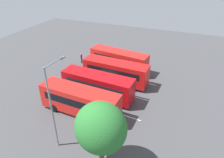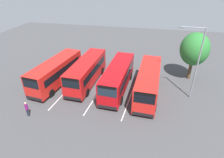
% 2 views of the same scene
% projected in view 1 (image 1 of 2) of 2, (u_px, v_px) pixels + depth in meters
% --- Properties ---
extents(ground_plane, '(64.91, 64.91, 0.00)m').
position_uv_depth(ground_plane, '(106.00, 89.00, 29.09)').
color(ground_plane, '#424244').
extents(bus_far_left, '(9.95, 3.72, 3.32)m').
position_uv_depth(bus_far_left, '(119.00, 60.00, 33.41)').
color(bus_far_left, red).
rests_on(bus_far_left, ground).
extents(bus_center_left, '(9.83, 2.95, 3.32)m').
position_uv_depth(bus_center_left, '(115.00, 71.00, 29.87)').
color(bus_center_left, red).
rests_on(bus_center_left, ground).
extents(bus_center_right, '(9.84, 3.00, 3.32)m').
position_uv_depth(bus_center_right, '(97.00, 85.00, 26.57)').
color(bus_center_right, '#B70C11').
rests_on(bus_center_right, ground).
extents(bus_far_right, '(9.83, 2.95, 3.32)m').
position_uv_depth(bus_far_right, '(80.00, 100.00, 23.59)').
color(bus_far_right, red).
rests_on(bus_far_right, ground).
extents(pedestrian, '(0.34, 0.34, 1.80)m').
position_uv_depth(pedestrian, '(81.00, 57.00, 36.08)').
color(pedestrian, '#232833').
rests_on(pedestrian, ground).
extents(street_lamp, '(0.25, 2.79, 8.66)m').
position_uv_depth(street_lamp, '(53.00, 103.00, 17.89)').
color(street_lamp, gray).
rests_on(street_lamp, ground).
extents(depot_tree, '(4.25, 3.82, 6.75)m').
position_uv_depth(depot_tree, '(101.00, 128.00, 15.89)').
color(depot_tree, '#4C3823').
rests_on(depot_tree, ground).
extents(lane_stripe_outer_left, '(12.76, 1.11, 0.01)m').
position_uv_depth(lane_stripe_outer_left, '(117.00, 76.00, 32.42)').
color(lane_stripe_outer_left, silver).
rests_on(lane_stripe_outer_left, ground).
extents(lane_stripe_inner_left, '(12.76, 1.11, 0.01)m').
position_uv_depth(lane_stripe_inner_left, '(106.00, 89.00, 29.08)').
color(lane_stripe_inner_left, silver).
rests_on(lane_stripe_inner_left, ground).
extents(lane_stripe_inner_right, '(12.76, 1.11, 0.01)m').
position_uv_depth(lane_stripe_inner_right, '(93.00, 105.00, 25.75)').
color(lane_stripe_inner_right, silver).
rests_on(lane_stripe_inner_right, ground).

